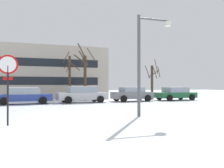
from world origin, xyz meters
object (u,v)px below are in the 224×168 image
Objects in this scene: parked_car_blue at (24,95)px; parked_car_silver at (82,94)px; parked_car_green at (175,93)px; street_lamp at (146,54)px; parked_car_gray at (132,94)px; stop_sign at (8,76)px.

parked_car_silver is (5.04, 0.04, 0.04)m from parked_car_blue.
street_lamp is at bearing -130.58° from parked_car_green.
parked_car_silver is at bearing 0.41° from parked_car_blue.
street_lamp is 1.29× the size of parked_car_gray.
stop_sign is at bearing -116.11° from parked_car_silver.
parked_car_gray is at bearing 47.35° from stop_sign.
stop_sign is 15.84m from parked_car_gray.
parked_car_blue is at bearing 86.89° from stop_sign.
stop_sign is 0.54× the size of street_lamp.
parked_car_green is (5.04, -0.05, -0.01)m from parked_car_gray.
parked_car_gray is at bearing 0.56° from parked_car_blue.
parked_car_blue is 1.02× the size of parked_car_silver.
stop_sign is 0.64× the size of parked_car_green.
parked_car_green is at bearing 36.32° from stop_sign.
parked_car_gray is (10.08, 0.10, 0.01)m from parked_car_blue.
street_lamp reaches higher than stop_sign.
parked_car_blue is at bearing -179.59° from parked_car_silver.
parked_car_silver is (5.66, 11.56, -1.19)m from stop_sign.
street_lamp is 1.13× the size of parked_car_silver.
parked_car_silver is at bearing -179.93° from parked_car_green.
parked_car_green is (15.74, 11.57, -1.23)m from stop_sign.
street_lamp is at bearing -85.82° from parked_car_silver.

